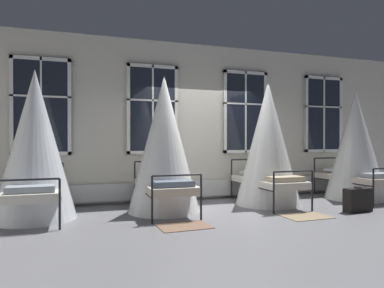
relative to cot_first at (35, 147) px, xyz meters
name	(u,v)px	position (x,y,z in m)	size (l,w,h in m)	color
ground	(222,209)	(3.36, -0.15, -1.23)	(20.92, 20.92, 0.00)	slate
back_wall_with_windows	(200,122)	(3.36, 1.14, 0.54)	(11.46, 0.10, 3.53)	beige
window_bank	(201,149)	(3.36, 1.02, -0.08)	(7.83, 0.10, 2.91)	black
cot_first	(35,147)	(0.00, 0.00, 0.00)	(1.35, 1.85, 2.54)	black
cot_second	(164,146)	(2.24, -0.04, 0.01)	(1.35, 1.84, 2.56)	black
cot_third	(268,145)	(4.48, 0.00, 0.01)	(1.35, 1.84, 2.57)	black
cot_fourth	(355,147)	(6.75, -0.01, -0.04)	(1.35, 1.85, 2.47)	black
rug_second	(184,226)	(2.24, -1.29, -1.22)	(0.80, 0.56, 0.01)	brown
rug_third	(306,217)	(4.48, -1.29, -1.22)	(0.80, 0.56, 0.01)	#8E7A5B
suitcase_dark	(358,200)	(5.68, -1.22, -1.00)	(0.57, 0.25, 0.47)	black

